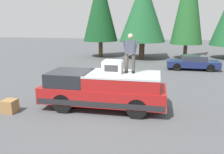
# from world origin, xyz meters

# --- Properties ---
(ground_plane) EXTENTS (90.00, 90.00, 0.00)m
(ground_plane) POSITION_xyz_m (0.00, 0.00, 0.00)
(ground_plane) COLOR #4C4F51
(pickup_truck) EXTENTS (2.01, 5.54, 1.65)m
(pickup_truck) POSITION_xyz_m (0.23, 0.05, 0.87)
(pickup_truck) COLOR maroon
(pickup_truck) RESTS_ON ground
(compressor_unit) EXTENTS (0.65, 0.84, 0.56)m
(compressor_unit) POSITION_xyz_m (0.25, -0.36, 1.93)
(compressor_unit) COLOR silver
(compressor_unit) RESTS_ON pickup_truck
(person_on_truck_bed) EXTENTS (0.29, 0.72, 1.69)m
(person_on_truck_bed) POSITION_xyz_m (0.46, -1.10, 2.55)
(person_on_truck_bed) COLOR #423D38
(person_on_truck_bed) RESTS_ON pickup_truck
(parked_car_navy) EXTENTS (1.64, 4.10, 1.16)m
(parked_car_navy) POSITION_xyz_m (10.29, -5.10, 0.58)
(parked_car_navy) COLOR navy
(parked_car_navy) RESTS_ON ground
(wooden_crate) EXTENTS (0.56, 0.56, 0.56)m
(wooden_crate) POSITION_xyz_m (-1.06, 3.91, 0.28)
(wooden_crate) COLOR olive
(wooden_crate) RESTS_ON ground
(conifer_center_left) EXTENTS (4.80, 4.80, 8.32)m
(conifer_center_left) POSITION_xyz_m (15.52, -0.54, 5.04)
(conifer_center_left) COLOR #4C3826
(conifer_center_left) RESTS_ON ground
(conifer_center_right) EXTENTS (3.78, 3.78, 9.12)m
(conifer_center_right) POSITION_xyz_m (16.01, 4.09, 5.43)
(conifer_center_right) COLOR #4C3826
(conifer_center_right) RESTS_ON ground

